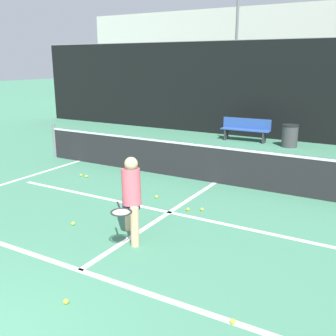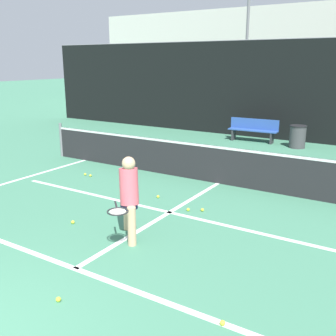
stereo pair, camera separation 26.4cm
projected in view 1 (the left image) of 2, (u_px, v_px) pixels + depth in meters
The scene contains 19 objects.
court_baseline_near at pixel (80, 270), 5.74m from camera, with size 11.00×0.10×0.01m, color white.
court_service_line at pixel (169, 212), 7.95m from camera, with size 8.25×0.10×0.01m, color white.
court_center_mark at pixel (165, 215), 7.81m from camera, with size 0.10×4.95×0.01m, color white.
court_sideline_left at pixel (12, 181), 9.98m from camera, with size 0.10×5.95×0.01m, color white.
net at pixel (216, 163), 9.75m from camera, with size 11.09×0.09×1.07m.
fence_back at pixel (285, 91), 14.81m from camera, with size 24.00×0.06×3.77m.
player_practicing at pixel (131, 195), 6.57m from camera, with size 0.76×1.11×1.47m.
tennis_ball_scattered_0 at pixel (233, 322), 4.56m from camera, with size 0.07×0.07×0.07m, color #D1E033.
tennis_ball_scattered_1 at pixel (157, 197), 8.77m from camera, with size 0.07×0.07×0.07m, color #D1E033.
tennis_ball_scattered_3 at pixel (73, 223), 7.32m from camera, with size 0.07×0.07×0.07m, color #D1E033.
tennis_ball_scattered_5 at pixel (188, 209), 8.02m from camera, with size 0.07×0.07×0.07m, color #D1E033.
tennis_ball_scattered_7 at pixel (202, 209), 8.02m from camera, with size 0.07×0.07×0.07m, color #D1E033.
tennis_ball_scattered_9 at pixel (81, 175), 10.44m from camera, with size 0.07×0.07×0.07m, color #D1E033.
tennis_ball_scattered_10 at pixel (66, 302), 4.94m from camera, with size 0.07×0.07×0.07m, color #D1E033.
tennis_ball_scattered_11 at pixel (86, 176), 10.32m from camera, with size 0.07×0.07×0.07m, color #D1E033.
courtside_bench at pixel (246, 129), 14.95m from camera, with size 1.88×0.45×0.86m.
trash_bin at pixel (290, 136), 13.94m from camera, with size 0.58×0.58×0.79m.
floodlight_mast at pixel (237, 18), 21.48m from camera, with size 1.10×0.24×8.26m.
building_far at pixel (335, 57), 24.58m from camera, with size 36.00×2.40×6.42m, color beige.
Camera 1 is at (3.69, -1.36, 2.96)m, focal length 42.00 mm.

